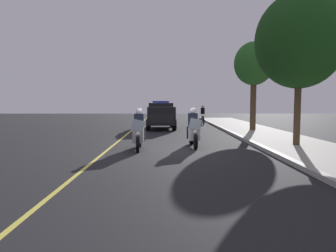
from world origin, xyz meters
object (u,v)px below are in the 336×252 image
(police_motorcycle_lead_right, at_px, (193,131))
(tree_mid_block, at_px, (300,41))
(police_suv, at_px, (161,114))
(police_motorcycle_lead_left, at_px, (139,133))
(tree_far_back, at_px, (254,64))
(cyclist_background, at_px, (203,115))

(police_motorcycle_lead_right, height_order, tree_mid_block, tree_mid_block)
(police_suv, bearing_deg, police_motorcycle_lead_right, 9.82)
(police_motorcycle_lead_left, bearing_deg, police_motorcycle_lead_right, 108.40)
(police_motorcycle_lead_right, relative_size, police_suv, 0.43)
(police_motorcycle_lead_right, height_order, tree_far_back, tree_far_back)
(police_motorcycle_lead_right, distance_m, tree_mid_block, 5.99)
(tree_mid_block, bearing_deg, police_motorcycle_lead_left, -83.93)
(tree_mid_block, relative_size, tree_far_back, 1.12)
(cyclist_background, bearing_deg, police_motorcycle_lead_left, -16.99)
(police_motorcycle_lead_right, bearing_deg, police_suv, -170.18)
(police_motorcycle_lead_left, xyz_separation_m, police_suv, (-10.08, 0.72, 0.37))
(police_suv, xyz_separation_m, cyclist_background, (-3.96, 3.58, -0.22))
(police_suv, height_order, tree_far_back, tree_far_back)
(police_motorcycle_lead_left, relative_size, tree_mid_block, 0.33)
(police_suv, xyz_separation_m, tree_mid_block, (9.35, 6.16, 3.53))
(police_motorcycle_lead_left, bearing_deg, police_suv, 175.93)
(police_motorcycle_lead_left, height_order, cyclist_background, police_motorcycle_lead_left)
(tree_far_back, bearing_deg, cyclist_background, -156.66)
(police_motorcycle_lead_right, xyz_separation_m, police_suv, (-9.31, -1.61, 0.37))
(cyclist_background, relative_size, tree_far_back, 0.30)
(police_motorcycle_lead_right, bearing_deg, tree_mid_block, 89.45)
(police_motorcycle_lead_left, bearing_deg, tree_mid_block, 96.07)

